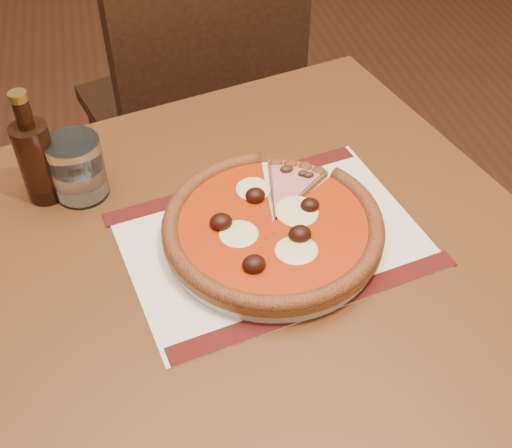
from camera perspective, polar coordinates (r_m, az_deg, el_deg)
The scene contains 8 objects.
table at distance 0.98m, azimuth 0.27°, elevation -6.32°, with size 0.96×0.96×0.75m.
chair_far at distance 1.58m, azimuth -5.20°, elevation 10.83°, with size 0.55×0.55×0.94m.
placemat at distance 0.92m, azimuth 1.49°, elevation -1.35°, with size 0.41×0.29×0.00m, color white.
plate at distance 0.91m, azimuth 1.50°, elevation -0.91°, with size 0.30×0.30×0.02m, color white.
pizza at distance 0.89m, azimuth 1.52°, elevation -0.03°, with size 0.31×0.31×0.04m.
ham_slice at distance 0.96m, azimuth 3.73°, elevation 3.45°, with size 0.11×0.13×0.02m.
water_glass at distance 0.99m, azimuth -15.58°, elevation 4.81°, with size 0.08×0.08×0.10m, color white.
bottle at distance 0.99m, azimuth -18.92°, elevation 5.55°, with size 0.05×0.05×0.18m.
Camera 1 is at (0.56, -0.50, 1.40)m, focal length 45.00 mm.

